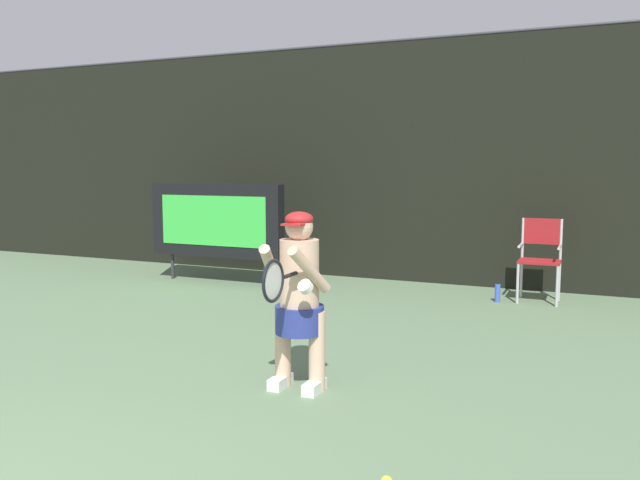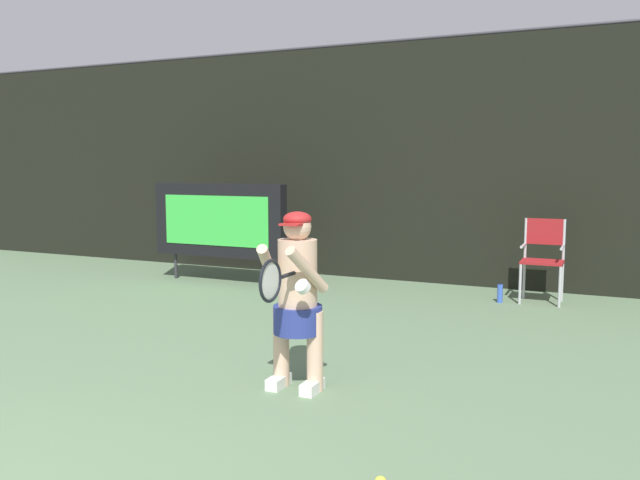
{
  "view_description": "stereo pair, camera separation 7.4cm",
  "coord_description": "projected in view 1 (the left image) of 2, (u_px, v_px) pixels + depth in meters",
  "views": [
    {
      "loc": [
        3.01,
        -0.99,
        1.78
      ],
      "look_at": [
        0.52,
        4.69,
        1.05
      ],
      "focal_mm": 35.95,
      "sensor_mm": 36.0,
      "label": 1
    },
    {
      "loc": [
        3.08,
        -0.96,
        1.78
      ],
      "look_at": [
        0.52,
        4.69,
        1.05
      ],
      "focal_mm": 35.95,
      "sensor_mm": 36.0,
      "label": 2
    }
  ],
  "objects": [
    {
      "name": "water_bottle",
      "position": [
        498.0,
        293.0,
        8.33
      ],
      "size": [
        0.07,
        0.07,
        0.27
      ],
      "color": "blue",
      "rests_on": "ground"
    },
    {
      "name": "backdrop_screen",
      "position": [
        388.0,
        163.0,
        9.83
      ],
      "size": [
        18.0,
        0.12,
        3.66
      ],
      "color": "black",
      "rests_on": "ground"
    },
    {
      "name": "scoreboard",
      "position": [
        216.0,
        220.0,
        9.64
      ],
      "size": [
        2.2,
        0.21,
        1.5
      ],
      "color": "black",
      "rests_on": "ground"
    },
    {
      "name": "umpire_chair",
      "position": [
        540.0,
        254.0,
        8.34
      ],
      "size": [
        0.52,
        0.44,
        1.08
      ],
      "color": "#B7B7BC",
      "rests_on": "ground"
    },
    {
      "name": "tennis_player",
      "position": [
        299.0,
        295.0,
        5.04
      ],
      "size": [
        0.52,
        0.59,
        1.42
      ],
      "color": "white",
      "rests_on": "ground"
    },
    {
      "name": "tennis_racket",
      "position": [
        275.0,
        280.0,
        4.56
      ],
      "size": [
        0.03,
        0.6,
        0.31
      ],
      "rotation": [
        0.0,
        0.0,
        -0.13
      ],
      "color": "black"
    }
  ]
}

